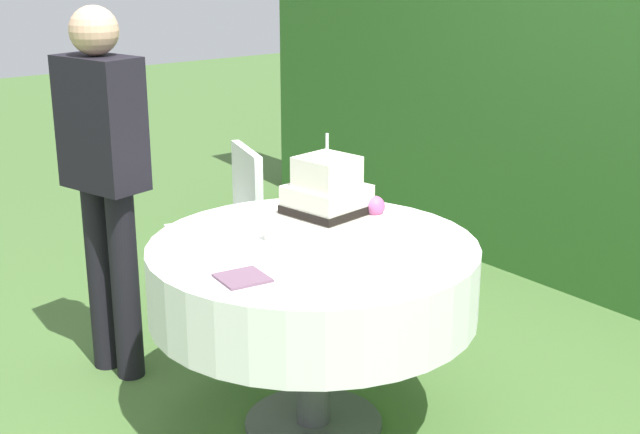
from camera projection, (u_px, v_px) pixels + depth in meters
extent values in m
plane|color=#476B33|center=(314.00, 424.00, 3.49)|extent=(20.00, 20.00, 0.00)
cylinder|color=#4C4C51|center=(314.00, 422.00, 3.48)|extent=(0.55, 0.55, 0.02)
cylinder|color=#4C4C51|center=(313.00, 341.00, 3.37)|extent=(0.13, 0.13, 0.73)
cylinder|color=olive|center=(313.00, 248.00, 3.26)|extent=(1.21, 1.21, 0.03)
cylinder|color=white|center=(313.00, 278.00, 3.30)|extent=(1.24, 1.24, 0.28)
cube|color=silver|center=(327.00, 227.00, 3.27)|extent=(0.38, 0.38, 0.11)
cube|color=silver|center=(327.00, 200.00, 3.24)|extent=(0.29, 0.29, 0.11)
cube|color=black|center=(327.00, 209.00, 3.25)|extent=(0.30, 0.30, 0.03)
cube|color=silver|center=(327.00, 171.00, 3.20)|extent=(0.22, 0.22, 0.11)
sphere|color=#C6599E|center=(375.00, 206.00, 3.25)|extent=(0.08, 0.08, 0.08)
cylinder|color=silver|center=(327.00, 145.00, 3.17)|extent=(0.01, 0.01, 0.09)
cylinder|color=white|center=(225.00, 244.00, 3.24)|extent=(0.12, 0.12, 0.01)
cylinder|color=white|center=(378.00, 213.00, 3.60)|extent=(0.13, 0.13, 0.01)
cylinder|color=white|center=(418.00, 233.00, 3.36)|extent=(0.11, 0.11, 0.01)
cylinder|color=white|center=(376.00, 287.00, 2.84)|extent=(0.13, 0.13, 0.01)
cube|color=#6B4C60|center=(242.00, 278.00, 2.91)|extent=(0.17, 0.17, 0.01)
cylinder|color=white|center=(176.00, 275.00, 4.42)|extent=(0.03, 0.03, 0.45)
cylinder|color=white|center=(190.00, 299.00, 4.14)|extent=(0.03, 0.03, 0.45)
cylinder|color=white|center=(237.00, 267.00, 4.53)|extent=(0.03, 0.03, 0.45)
cylinder|color=white|center=(255.00, 289.00, 4.24)|extent=(0.03, 0.03, 0.45)
cube|color=white|center=(213.00, 236.00, 4.26)|extent=(0.50, 0.50, 0.04)
cube|color=white|center=(247.00, 188.00, 4.25)|extent=(0.39, 0.15, 0.40)
cylinder|color=black|center=(101.00, 277.00, 3.85)|extent=(0.12, 0.12, 0.85)
cylinder|color=black|center=(125.00, 286.00, 3.76)|extent=(0.12, 0.12, 0.85)
cube|color=black|center=(101.00, 123.00, 3.59)|extent=(0.40, 0.29, 0.55)
sphere|color=tan|center=(94.00, 30.00, 3.48)|extent=(0.20, 0.20, 0.20)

